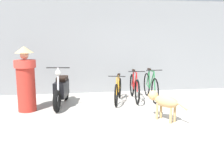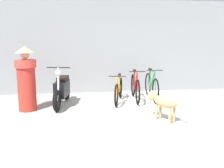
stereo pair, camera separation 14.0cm
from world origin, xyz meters
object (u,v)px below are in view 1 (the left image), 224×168
bicycle_0 (118,90)px  bicycle_1 (134,87)px  person_in_robes (26,79)px  motorcycle (62,90)px  stray_dog (163,101)px  bicycle_2 (151,86)px

bicycle_0 → bicycle_1: 0.54m
bicycle_0 → person_in_robes: 2.50m
motorcycle → stray_dog: motorcycle is taller
bicycle_0 → stray_dog: size_ratio=1.73×
bicycle_0 → bicycle_2: size_ratio=0.94×
bicycle_2 → stray_dog: bearing=-5.7°
bicycle_2 → person_in_robes: 3.49m
bicycle_2 → motorcycle: bearing=-79.5°
motorcycle → bicycle_2: bearing=106.6°
bicycle_0 → stray_dog: (0.71, -1.74, 0.10)m
bicycle_0 → motorcycle: motorcycle is taller
bicycle_1 → person_in_robes: bearing=-71.5°
bicycle_2 → person_in_robes: (-3.39, -0.71, 0.43)m
person_in_robes → bicycle_2: bearing=-149.8°
bicycle_0 → bicycle_1: bicycle_1 is taller
bicycle_0 → person_in_robes: size_ratio=0.99×
motorcycle → bicycle_1: bearing=108.1°
stray_dog → bicycle_0: bearing=-11.4°
bicycle_0 → bicycle_1: bearing=122.2°
bicycle_2 → person_in_robes: bearing=-75.1°
bicycle_1 → person_in_robes: person_in_robes is taller
stray_dog → person_in_robes: 3.34m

